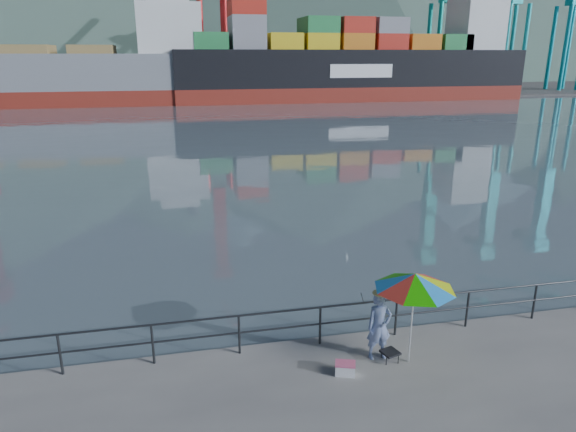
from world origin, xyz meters
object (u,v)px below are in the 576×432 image
object	(u,v)px
fisherman	(379,326)
container_ship	(361,61)
beach_umbrella	(415,281)
bulk_carrier	(63,75)
cooler_bag	(345,369)

from	to	relation	value
fisherman	container_ship	world-z (taller)	container_ship
beach_umbrella	bulk_carrier	distance (m)	75.50
bulk_carrier	container_ship	world-z (taller)	container_ship
cooler_bag	bulk_carrier	distance (m)	75.31
cooler_bag	beach_umbrella	bearing A→B (deg)	24.41
bulk_carrier	beach_umbrella	bearing A→B (deg)	-74.30
beach_umbrella	cooler_bag	size ratio (longest dim) A/B	5.13
fisherman	beach_umbrella	size ratio (longest dim) A/B	0.73
fisherman	bulk_carrier	size ratio (longest dim) A/B	0.03
container_ship	bulk_carrier	bearing A→B (deg)	179.57
fisherman	bulk_carrier	xyz separation A→B (m)	(-19.78, 72.32, 3.26)
fisherman	cooler_bag	world-z (taller)	fisherman
cooler_bag	container_ship	bearing A→B (deg)	88.78
bulk_carrier	container_ship	size ratio (longest dim) A/B	0.97
beach_umbrella	bulk_carrier	xyz separation A→B (m)	(-20.42, 72.66, 2.03)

